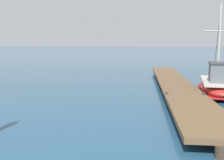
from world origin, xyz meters
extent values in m
cube|color=brown|center=(4.43, 15.09, 0.37)|extent=(2.68, 19.75, 0.16)
cylinder|color=#3D3023|center=(4.87, 5.26, 0.15)|extent=(0.36, 0.36, 0.29)
cylinder|color=#3D3023|center=(4.65, 10.18, 0.15)|extent=(0.36, 0.36, 0.29)
cylinder|color=#3D3023|center=(4.43, 15.09, 0.15)|extent=(0.36, 0.36, 0.29)
cylinder|color=#3D3023|center=(4.22, 20.01, 0.15)|extent=(0.36, 0.36, 0.29)
cylinder|color=#3D3023|center=(4.00, 24.93, 0.15)|extent=(0.36, 0.36, 0.29)
cube|color=#333338|center=(3.81, 11.13, 0.49)|extent=(0.13, 0.21, 0.08)
cube|color=#333338|center=(5.41, 11.20, 0.49)|extent=(0.13, 0.21, 0.08)
ellipsoid|color=#AD2823|center=(6.54, 13.74, 0.38)|extent=(2.32, 4.85, 0.77)
cube|color=#B2AD9E|center=(6.54, 13.74, 0.73)|extent=(2.05, 4.36, 0.08)
cube|color=#B21E19|center=(6.54, 13.74, 0.21)|extent=(2.33, 4.76, 0.08)
cube|color=#565B66|center=(6.46, 13.04, 1.23)|extent=(1.13, 1.40, 0.92)
cube|color=#3D3D42|center=(6.46, 13.04, 1.72)|extent=(1.22, 1.51, 0.06)
cylinder|color=#B2ADA3|center=(6.57, 13.97, 2.73)|extent=(0.11, 0.11, 3.92)
cylinder|color=#B2ADA3|center=(6.57, 13.97, 3.32)|extent=(1.62, 0.24, 0.06)
cylinder|color=#333338|center=(6.69, 15.03, 2.92)|extent=(0.25, 2.03, 2.90)
camera|label=1|loc=(3.23, -1.41, 2.70)|focal=45.10mm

